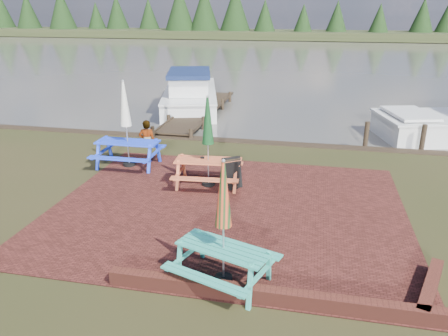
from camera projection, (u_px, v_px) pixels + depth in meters
ground at (219, 227)px, 10.39m from camera, size 120.00×120.00×0.00m
paving at (227, 209)px, 11.31m from camera, size 9.00×7.50×0.02m
brick_wall at (308, 295)px, 7.71m from camera, size 6.21×1.79×0.30m
water at (298, 58)px, 44.32m from camera, size 120.00×60.00×0.02m
far_treeline at (308, 17)px, 69.76m from camera, size 120.00×10.00×8.10m
picnic_table_teal at (223, 242)px, 8.05m from camera, size 2.18×2.06×2.44m
picnic_table_red at (208, 156)px, 12.47m from camera, size 2.02×1.82×2.62m
picnic_table_blue at (127, 137)px, 14.01m from camera, size 2.02×1.80×2.78m
chalkboard at (231, 175)px, 12.31m from camera, size 0.59×0.82×0.92m
jetty at (199, 111)px, 21.37m from camera, size 1.76×9.08×1.00m
boat_jetty at (190, 95)px, 23.17m from camera, size 4.52×8.18×2.25m
person at (146, 121)px, 16.48m from camera, size 0.70×0.52×1.74m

